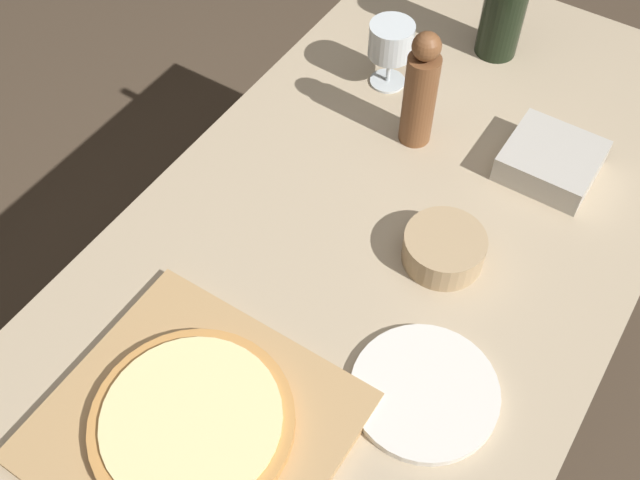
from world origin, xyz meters
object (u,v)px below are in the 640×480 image
object	(u,v)px
wine_glass	(391,42)
small_bowl	(444,248)
pepper_mill	(420,92)
pizza	(192,421)

from	to	relation	value
wine_glass	small_bowl	distance (m)	0.43
pepper_mill	small_bowl	bearing A→B (deg)	-52.17
pizza	pepper_mill	size ratio (longest dim) A/B	1.21
pizza	small_bowl	world-z (taller)	small_bowl
wine_glass	small_bowl	world-z (taller)	wine_glass
pepper_mill	wine_glass	bearing A→B (deg)	137.86
pizza	pepper_mill	bearing A→B (deg)	91.32
pizza	pepper_mill	distance (m)	0.66
pizza	wine_glass	world-z (taller)	wine_glass
wine_glass	small_bowl	xyz separation A→B (m)	(0.28, -0.32, -0.07)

